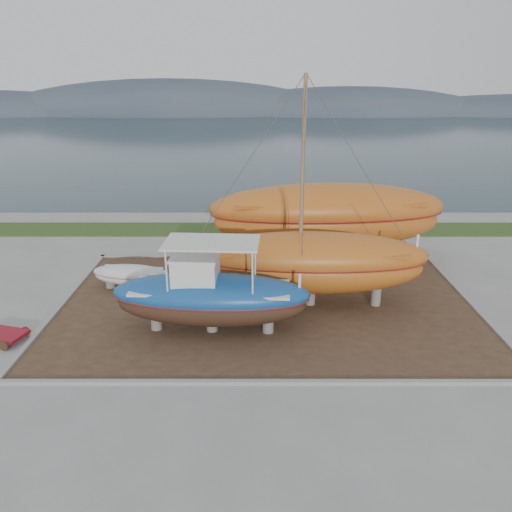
# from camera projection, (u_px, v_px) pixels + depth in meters

# --- Properties ---
(ground) EXTENTS (140.00, 140.00, 0.00)m
(ground) POSITION_uv_depth(u_px,v_px,m) (269.00, 352.00, 18.50)
(ground) COLOR gray
(ground) RESTS_ON ground
(dirt_patch) EXTENTS (18.00, 12.00, 0.06)m
(dirt_patch) POSITION_uv_depth(u_px,v_px,m) (267.00, 304.00, 22.25)
(dirt_patch) COLOR #422D1E
(dirt_patch) RESTS_ON ground
(curb_frame) EXTENTS (18.60, 12.60, 0.15)m
(curb_frame) POSITION_uv_depth(u_px,v_px,m) (267.00, 303.00, 22.24)
(curb_frame) COLOR gray
(curb_frame) RESTS_ON ground
(grass_strip) EXTENTS (44.00, 3.00, 0.08)m
(grass_strip) POSITION_uv_depth(u_px,v_px,m) (263.00, 229.00, 33.06)
(grass_strip) COLOR #284219
(grass_strip) RESTS_ON ground
(sea) EXTENTS (260.00, 100.00, 0.04)m
(sea) POSITION_uv_depth(u_px,v_px,m) (259.00, 136.00, 84.31)
(sea) COLOR #1A3035
(sea) RESTS_ON ground
(mountain_ridge) EXTENTS (200.00, 36.00, 20.00)m
(mountain_ridge) POSITION_uv_depth(u_px,v_px,m) (258.00, 113.00, 136.02)
(mountain_ridge) COLOR #333D49
(mountain_ridge) RESTS_ON ground
(blue_caique) EXTENTS (7.87, 2.84, 3.74)m
(blue_caique) POSITION_uv_depth(u_px,v_px,m) (211.00, 287.00, 19.30)
(blue_caique) COLOR #164A8B
(blue_caique) RESTS_ON dirt_patch
(white_dinghy) EXTENTS (3.88, 1.95, 1.12)m
(white_dinghy) POSITION_uv_depth(u_px,v_px,m) (131.00, 277.00, 23.67)
(white_dinghy) COLOR silver
(white_dinghy) RESTS_ON dirt_patch
(orange_sailboat) EXTENTS (10.11, 3.24, 9.69)m
(orange_sailboat) POSITION_uv_depth(u_px,v_px,m) (314.00, 197.00, 20.60)
(orange_sailboat) COLOR #AB561A
(orange_sailboat) RESTS_ON dirt_patch
(orange_bare_hull) EXTENTS (12.86, 4.58, 4.15)m
(orange_bare_hull) POSITION_uv_depth(u_px,v_px,m) (327.00, 224.00, 26.83)
(orange_bare_hull) COLOR #AB561A
(orange_bare_hull) RESTS_ON dirt_patch
(red_trailer) EXTENTS (2.77, 1.90, 0.36)m
(red_trailer) POSITION_uv_depth(u_px,v_px,m) (4.00, 337.00, 19.19)
(red_trailer) COLOR maroon
(red_trailer) RESTS_ON ground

